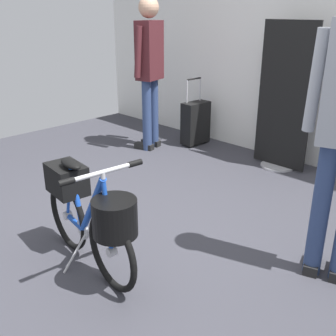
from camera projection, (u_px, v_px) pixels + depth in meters
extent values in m
plane|color=#38383F|center=(159.00, 246.00, 2.92)|extent=(6.75, 6.75, 0.00)
cube|color=white|center=(329.00, 38.00, 3.97)|extent=(6.75, 0.10, 2.67)
cylinder|color=#B7B7BC|center=(277.00, 166.00, 4.38)|extent=(0.36, 0.36, 0.02)
cube|color=black|center=(285.00, 97.00, 4.10)|extent=(0.60, 0.02, 1.49)
torus|color=black|center=(112.00, 252.00, 2.39)|extent=(0.51, 0.09, 0.51)
cylinder|color=#B7B7BC|center=(112.00, 252.00, 2.39)|extent=(0.06, 0.06, 0.06)
torus|color=black|center=(68.00, 215.00, 2.82)|extent=(0.51, 0.09, 0.51)
cylinder|color=#B7B7BC|center=(68.00, 215.00, 2.82)|extent=(0.06, 0.06, 0.06)
cylinder|color=#1947B2|center=(75.00, 222.00, 2.74)|extent=(0.23, 0.06, 0.05)
cylinder|color=#1947B2|center=(92.00, 206.00, 2.46)|extent=(0.36, 0.08, 0.50)
cylinder|color=#1947B2|center=(77.00, 198.00, 2.62)|extent=(0.13, 0.05, 0.43)
cylinder|color=#1947B2|center=(75.00, 222.00, 2.74)|extent=(0.23, 0.05, 0.04)
cylinder|color=#1947B2|center=(107.00, 216.00, 2.33)|extent=(0.08, 0.04, 0.46)
cylinder|color=#1947B2|center=(69.00, 192.00, 2.70)|extent=(0.15, 0.04, 0.41)
ellipsoid|color=black|center=(71.00, 164.00, 2.57)|extent=(0.23, 0.11, 0.05)
cylinder|color=#B7B7BC|center=(103.00, 175.00, 2.25)|extent=(0.03, 0.03, 0.04)
cylinder|color=#B7B7BC|center=(103.00, 172.00, 2.24)|extent=(0.07, 0.44, 0.03)
cylinder|color=black|center=(66.00, 182.00, 2.12)|extent=(0.05, 0.09, 0.04)
cylinder|color=black|center=(135.00, 163.00, 2.37)|extent=(0.05, 0.09, 0.04)
cylinder|color=#B7B7BC|center=(83.00, 229.00, 2.66)|extent=(0.14, 0.03, 0.14)
cylinder|color=#B7B7BC|center=(75.00, 253.00, 2.63)|extent=(0.04, 0.19, 0.24)
cylinder|color=black|center=(115.00, 218.00, 2.26)|extent=(0.29, 0.29, 0.22)
cube|color=black|center=(67.00, 179.00, 2.68)|extent=(0.30, 0.23, 0.20)
cylinder|color=navy|center=(320.00, 212.00, 2.47)|extent=(0.11, 0.11, 0.89)
cube|color=black|center=(313.00, 263.00, 2.66)|extent=(0.16, 0.26, 0.07)
cylinder|color=#999EA8|center=(316.00, 82.00, 2.25)|extent=(0.13, 0.12, 0.58)
cylinder|color=navy|center=(154.00, 113.00, 4.90)|extent=(0.11, 0.11, 0.84)
cube|color=black|center=(151.00, 143.00, 5.06)|extent=(0.26, 0.15, 0.07)
cylinder|color=navy|center=(147.00, 116.00, 4.77)|extent=(0.11, 0.11, 0.84)
cube|color=black|center=(144.00, 146.00, 4.93)|extent=(0.26, 0.15, 0.07)
cube|color=#4C1E23|center=(149.00, 51.00, 4.56)|extent=(0.28, 0.36, 0.65)
cylinder|color=#4C1E23|center=(158.00, 49.00, 4.73)|extent=(0.12, 0.10, 0.55)
cylinder|color=#4C1E23|center=(138.00, 52.00, 4.39)|extent=(0.12, 0.13, 0.55)
sphere|color=tan|center=(149.00, 7.00, 4.39)|extent=(0.23, 0.23, 0.23)
cube|color=black|center=(196.00, 123.00, 5.02)|extent=(0.20, 0.37, 0.52)
cylinder|color=#B7B7BC|center=(187.00, 92.00, 4.83)|extent=(0.02, 0.02, 0.28)
cylinder|color=#B7B7BC|center=(200.00, 89.00, 4.97)|extent=(0.02, 0.02, 0.28)
cylinder|color=black|center=(194.00, 79.00, 4.85)|extent=(0.03, 0.23, 0.02)
cylinder|color=black|center=(191.00, 146.00, 5.00)|extent=(0.04, 0.02, 0.04)
cylinder|color=black|center=(205.00, 141.00, 5.16)|extent=(0.04, 0.02, 0.04)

